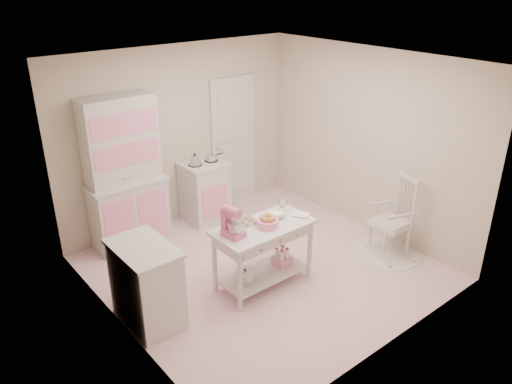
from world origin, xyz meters
The scene contains 14 objects.
room_shell centered at (0.00, 0.00, 1.65)m, with size 3.84×3.84×2.62m.
door centered at (0.95, 1.87, 1.02)m, with size 0.82×0.05×2.04m, color silver.
hutch centered at (-1.00, 1.66, 1.04)m, with size 1.06×0.50×2.08m, color silver.
stove centered at (0.20, 1.61, 0.46)m, with size 0.62×0.57×0.92m, color silver.
base_cabinet centered at (-1.63, -0.02, 0.46)m, with size 0.54×0.84×0.92m, color silver.
lace_rug centered at (1.54, -0.78, 0.01)m, with size 0.92×0.92×0.01m, color white.
rocking_chair centered at (1.54, -0.78, 0.55)m, with size 0.48×0.72×1.10m, color silver.
work_table centered at (-0.23, -0.27, 0.40)m, with size 1.20×0.60×0.80m, color silver.
stand_mixer centered at (-0.65, -0.25, 0.97)m, with size 0.20×0.28×0.34m, color #D1588A.
cookie_tray centered at (-0.38, -0.09, 0.81)m, with size 0.34×0.24×0.02m, color silver.
bread_basket centered at (-0.21, -0.32, 0.85)m, with size 0.25×0.25×0.09m, color pink.
mixing_bowl centered at (0.03, -0.19, 0.84)m, with size 0.24×0.24×0.07m, color white.
metal_pitcher centered at (0.21, -0.11, 0.89)m, with size 0.10×0.10×0.17m, color silver.
recipe_book centered at (0.22, -0.39, 0.81)m, with size 0.15×0.21×0.02m, color white.
Camera 1 is at (-3.53, -4.17, 3.52)m, focal length 35.00 mm.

